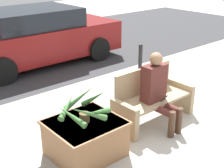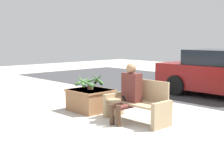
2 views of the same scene
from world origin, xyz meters
name	(u,v)px [view 2 (image 2 of 2)]	position (x,y,z in m)	size (l,w,h in m)	color
ground_plane	(117,128)	(0.00, 0.00, 0.00)	(30.00, 30.00, 0.00)	#ADA89E
bench	(138,103)	(-0.07, 0.68, 0.39)	(1.45, 0.57, 0.88)	tan
person_seated	(129,91)	(-0.16, 0.48, 0.66)	(0.40, 0.64, 1.23)	#51231E
planter_box	(91,99)	(-1.52, 0.58, 0.28)	(0.96, 0.88, 0.52)	#936642
potted_plant	(90,81)	(-1.54, 0.57, 0.74)	(0.69, 0.72, 0.46)	brown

